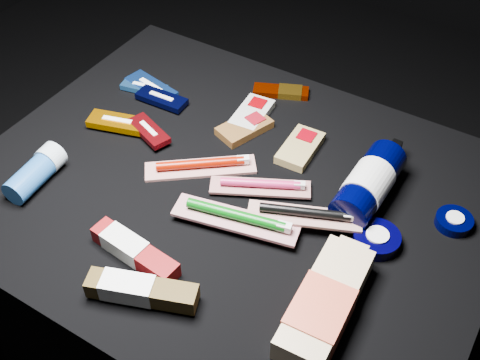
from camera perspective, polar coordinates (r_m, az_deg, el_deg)
The scene contains 22 objects.
ground at distance 1.46m, azimuth -0.72°, elevation -11.73°, with size 3.00×3.00×0.00m, color black.
cloth_table at distance 1.29m, azimuth -0.80°, elevation -6.90°, with size 0.98×0.78×0.40m, color black.
luna_bar_0 at distance 1.38m, azimuth -8.43°, elevation 8.65°, with size 0.14×0.07×0.02m.
luna_bar_1 at distance 1.39m, azimuth -9.08°, elevation 8.68°, with size 0.11×0.06×0.01m.
luna_bar_2 at distance 1.34m, azimuth -7.44°, elevation 7.65°, with size 0.12×0.05×0.01m.
luna_bar_3 at distance 1.29m, azimuth -11.52°, elevation 5.37°, with size 0.13×0.08×0.02m.
luna_bar_4 at distance 1.25m, azimuth -8.64°, elevation 4.63°, with size 0.11×0.07×0.01m.
clif_bar_0 at distance 1.26m, azimuth 0.59°, elevation 5.07°, with size 0.10×0.13×0.02m.
clif_bar_1 at distance 1.30m, azimuth 1.22°, elevation 6.38°, with size 0.07×0.12×0.02m.
clif_bar_2 at distance 1.22m, azimuth 5.82°, elevation 3.18°, with size 0.07×0.12×0.02m.
power_bar at distance 1.36m, azimuth 4.19°, elevation 8.35°, with size 0.13×0.08×0.02m.
lotion_bottle at distance 1.12m, azimuth 12.10°, elevation -0.40°, with size 0.08×0.24×0.08m.
cream_tin_upper at distance 1.14m, azimuth 19.62°, elevation -3.70°, with size 0.07×0.07×0.02m.
cream_tin_lower at distance 1.07m, azimuth 12.82°, elevation -5.50°, with size 0.08×0.08×0.03m.
bodywash_bottle at distance 0.96m, azimuth 7.99°, elevation -11.65°, with size 0.09×0.24×0.05m.
deodorant_stick at distance 1.20m, azimuth -18.77°, elevation 0.70°, with size 0.06×0.13×0.05m.
toothbrush_pack_0 at distance 1.17m, azimuth -3.62°, elevation 1.34°, with size 0.20×0.17×0.02m.
toothbrush_pack_1 at distance 1.13m, azimuth 2.07°, elevation -0.54°, with size 0.19×0.13×0.02m.
toothbrush_pack_2 at distance 1.06m, azimuth -0.24°, elevation -3.61°, with size 0.24×0.10×0.03m.
toothbrush_pack_3 at distance 1.06m, azimuth 6.30°, elevation -3.26°, with size 0.20×0.12×0.02m.
toothpaste_carton_red at distance 1.04m, azimuth -10.25°, elevation -6.50°, with size 0.18×0.05×0.03m.
toothpaste_carton_green at distance 0.98m, azimuth -9.73°, elevation -10.21°, with size 0.18×0.10×0.03m.
Camera 1 is at (0.43, -0.67, 1.22)m, focal length 45.00 mm.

